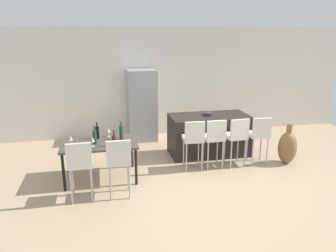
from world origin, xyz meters
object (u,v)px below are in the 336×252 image
object	(u,v)px
bar_chair_right	(237,135)
floor_vase	(287,147)
kitchen_island	(209,135)
dining_table	(99,145)
bar_chair_left	(194,137)
bar_chair_far	(259,133)
wine_bottle_inner	(114,140)
wine_bottle_near	(121,132)
wine_glass_left	(71,138)
bar_chair_middle	(214,136)
dining_chair_near	(80,162)
dining_chair_far	(119,159)
fruit_bowl	(208,114)
wine_bottle_far	(97,132)
wine_glass_middle	(109,131)
wine_glass_end	(93,140)
refrigerator	(142,105)
wine_bottle_right	(95,137)

from	to	relation	value
bar_chair_right	floor_vase	xyz separation A→B (m)	(1.15, -0.07, -0.34)
kitchen_island	dining_table	distance (m)	2.63
kitchen_island	bar_chair_left	distance (m)	1.06
bar_chair_far	wine_bottle_inner	size ratio (longest dim) A/B	3.52
wine_bottle_near	wine_glass_left	bearing A→B (deg)	-171.33
bar_chair_middle	bar_chair_right	xyz separation A→B (m)	(0.49, 0.00, 0.00)
dining_chair_near	dining_chair_far	xyz separation A→B (m)	(0.63, 0.00, 0.00)
bar_chair_left	fruit_bowl	bearing A→B (deg)	55.32
dining_table	wine_bottle_far	world-z (taller)	wine_bottle_far
wine_glass_middle	bar_chair_right	bearing A→B (deg)	-5.89
dining_chair_near	wine_glass_end	xyz separation A→B (m)	(0.21, 0.61, 0.17)
bar_chair_left	refrigerator	bearing A→B (deg)	108.64
wine_glass_middle	fruit_bowl	xyz separation A→B (m)	(2.25, 0.57, 0.09)
dining_table	wine_bottle_inner	distance (m)	0.43
bar_chair_right	wine_bottle_inner	size ratio (longest dim) A/B	3.52
floor_vase	bar_chair_far	bearing A→B (deg)	173.93
dining_chair_near	wine_bottle_right	bearing A→B (deg)	72.16
dining_table	wine_glass_end	xyz separation A→B (m)	(-0.11, -0.24, 0.19)
wine_glass_end	wine_bottle_inner	bearing A→B (deg)	-8.23
kitchen_island	wine_glass_left	xyz separation A→B (m)	(-2.99, -0.91, 0.40)
wine_bottle_inner	wine_glass_middle	world-z (taller)	wine_bottle_inner
wine_bottle_far	fruit_bowl	distance (m)	2.56
bar_chair_right	floor_vase	size ratio (longest dim) A/B	1.19
wine_bottle_far	wine_glass_middle	bearing A→B (deg)	21.72
wine_bottle_near	wine_bottle_right	bearing A→B (deg)	-159.94
wine_bottle_near	wine_glass_end	distance (m)	0.62
wine_bottle_right	wine_glass_left	distance (m)	0.44
dining_table	refrigerator	world-z (taller)	refrigerator
bar_chair_middle	wine_bottle_inner	distance (m)	2.07
bar_chair_right	wine_bottle_right	size ratio (longest dim) A/B	3.02
kitchen_island	floor_vase	world-z (taller)	kitchen_island
wine_bottle_near	refrigerator	xyz separation A→B (m)	(0.68, 2.18, 0.04)
wine_glass_middle	refrigerator	xyz separation A→B (m)	(0.92, 1.97, 0.06)
refrigerator	wine_glass_end	bearing A→B (deg)	-116.00
bar_chair_far	dining_chair_far	bearing A→B (deg)	-163.75
wine_bottle_right	wine_bottle_inner	bearing A→B (deg)	-29.34
wine_bottle_near	wine_bottle_inner	bearing A→B (deg)	-112.32
bar_chair_left	wine_bottle_inner	distance (m)	1.63
wine_bottle_right	dining_chair_near	bearing A→B (deg)	-107.84
dining_chair_near	dining_chair_far	distance (m)	0.63
fruit_bowl	wine_glass_left	bearing A→B (deg)	-162.65
bar_chair_right	wine_glass_left	xyz separation A→B (m)	(-3.31, -0.08, 0.17)
bar_chair_far	dining_chair_far	distance (m)	3.11
wine_bottle_far	wine_glass_left	distance (m)	0.55
bar_chair_left	dining_chair_near	xyz separation A→B (m)	(-2.18, -0.87, 0.00)
wine_bottle_far	fruit_bowl	size ratio (longest dim) A/B	1.61
dining_chair_far	wine_glass_end	bearing A→B (deg)	124.88
bar_chair_left	wine_bottle_near	bearing A→B (deg)	177.69
bar_chair_middle	wine_bottle_far	bearing A→B (deg)	175.52
wine_bottle_right	refrigerator	bearing A→B (deg)	63.36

